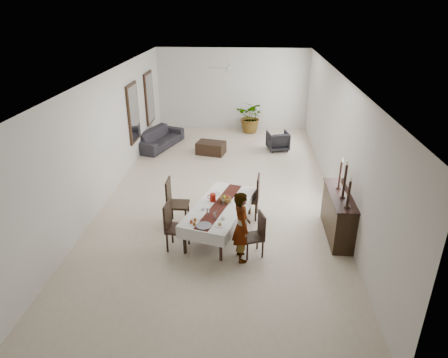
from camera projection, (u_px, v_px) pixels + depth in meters
floor at (221, 192)px, 11.12m from camera, size 6.00×12.00×0.00m
ceiling at (221, 75)px, 9.80m from camera, size 6.00×12.00×0.02m
wall_back at (232, 89)px, 15.91m from camera, size 6.00×0.02×3.20m
wall_front at (184, 288)px, 5.01m from camera, size 6.00×0.02×3.20m
wall_left at (109, 134)px, 10.65m from camera, size 0.02×12.00×3.20m
wall_right at (337, 140)px, 10.27m from camera, size 0.02×12.00×3.20m
dining_table_top at (220, 207)px, 8.95m from camera, size 1.47×2.34×0.05m
table_leg_fl at (185, 240)px, 8.33m from camera, size 0.08×0.08×0.63m
table_leg_fr at (221, 247)px, 8.08m from camera, size 0.08×0.08×0.63m
table_leg_bl at (220, 198)px, 10.10m from camera, size 0.08×0.08×0.63m
table_leg_br at (250, 203)px, 9.85m from camera, size 0.08×0.08×0.63m
tablecloth_top at (220, 206)px, 8.94m from camera, size 1.67×2.54×0.01m
tablecloth_drape_left at (198, 207)px, 9.15m from camera, size 0.65×2.25×0.27m
tablecloth_drape_right at (243, 215)px, 8.83m from camera, size 0.65×2.25×0.27m
tablecloth_drape_near at (200, 237)px, 7.99m from camera, size 1.03×0.30×0.27m
tablecloth_drape_far at (236, 189)px, 9.99m from camera, size 1.03×0.30×0.27m
table_runner at (220, 205)px, 8.93m from camera, size 0.92×2.27×0.00m
red_pitcher at (213, 198)px, 9.08m from camera, size 0.17×0.17×0.18m
pitcher_handle at (210, 197)px, 9.11m from camera, size 0.11×0.05×0.11m
wine_glass_near at (215, 215)px, 8.36m from camera, size 0.06×0.06×0.15m
wine_glass_mid at (208, 212)px, 8.50m from camera, size 0.06×0.06×0.15m
wine_glass_far at (223, 202)px, 8.93m from camera, size 0.06×0.06×0.15m
teacup_right at (223, 218)px, 8.37m from camera, size 0.08×0.08×0.05m
saucer_right at (223, 219)px, 8.38m from camera, size 0.14×0.14×0.01m
teacup_left at (203, 209)px, 8.73m from camera, size 0.08×0.08×0.05m
saucer_left at (203, 210)px, 8.74m from camera, size 0.14×0.14×0.01m
plate_near_right at (220, 225)px, 8.14m from camera, size 0.22×0.22×0.01m
bread_near_right at (220, 224)px, 8.13m from camera, size 0.08×0.08×0.08m
plate_near_left at (197, 217)px, 8.43m from camera, size 0.22×0.22×0.01m
plate_far_left at (216, 194)px, 9.45m from camera, size 0.22×0.22×0.01m
serving_tray at (204, 226)px, 8.11m from camera, size 0.33×0.33×0.02m
jam_jar_a at (194, 224)px, 8.14m from camera, size 0.06×0.06×0.07m
jam_jar_b at (191, 222)px, 8.22m from camera, size 0.06×0.06×0.07m
jam_jar_c at (195, 220)px, 8.28m from camera, size 0.06×0.06×0.07m
fruit_basket at (225, 199)px, 9.09m from camera, size 0.27×0.27×0.09m
fruit_red at (227, 197)px, 9.07m from camera, size 0.08×0.08×0.08m
fruit_green at (224, 196)px, 9.10m from camera, size 0.07×0.07×0.07m
fruit_yellow at (225, 198)px, 9.03m from camera, size 0.08×0.08×0.08m
chair_right_near_seat at (253, 237)px, 8.23m from camera, size 0.51×0.51×0.05m
chair_right_near_leg_fl at (263, 250)px, 8.22m from camera, size 0.05×0.05×0.40m
chair_right_near_leg_fr at (257, 241)px, 8.51m from camera, size 0.05×0.05×0.40m
chair_right_near_leg_bl at (247, 252)px, 8.14m from camera, size 0.05×0.05×0.40m
chair_right_near_leg_br at (243, 243)px, 8.43m from camera, size 0.05×0.05×0.40m
chair_right_near_back at (262, 225)px, 8.16m from camera, size 0.16×0.39×0.51m
chair_right_far_seat at (249, 199)px, 9.65m from camera, size 0.50×0.50×0.05m
chair_right_far_leg_fl at (256, 213)px, 9.56m from camera, size 0.05×0.05×0.46m
chair_right_far_leg_fr at (257, 205)px, 9.91m from camera, size 0.05×0.05×0.46m
chair_right_far_leg_bl at (240, 212)px, 9.62m from camera, size 0.05×0.05×0.46m
chair_right_far_leg_br at (242, 204)px, 9.96m from camera, size 0.05×0.05×0.46m
chair_right_far_back at (258, 188)px, 9.49m from camera, size 0.08×0.47×0.59m
chair_left_near_seat at (178, 229)px, 8.43m from camera, size 0.50×0.50×0.05m
chair_left_near_leg_fl at (172, 234)px, 8.73m from camera, size 0.05×0.05×0.45m
chair_left_near_leg_fr at (167, 243)px, 8.39m from camera, size 0.05×0.05×0.45m
chair_left_near_leg_bl at (189, 235)px, 8.67m from camera, size 0.05×0.05×0.45m
chair_left_near_leg_br at (184, 245)px, 8.34m from camera, size 0.05×0.05×0.45m
chair_left_near_back at (167, 215)px, 8.33m from camera, size 0.09×0.45×0.58m
chair_left_far_seat at (178, 205)px, 9.36m from camera, size 0.48×0.48×0.05m
chair_left_far_leg_fl at (172, 210)px, 9.66m from camera, size 0.05×0.05×0.48m
chair_left_far_leg_fr at (169, 218)px, 9.30m from camera, size 0.05×0.05×0.48m
chair_left_far_leg_bl at (188, 211)px, 9.64m from camera, size 0.05×0.05×0.48m
chair_left_far_leg_br at (186, 219)px, 9.28m from camera, size 0.05×0.05×0.48m
chair_left_far_back at (168, 192)px, 9.24m from camera, size 0.05×0.48×0.61m
woman at (241, 227)px, 7.97m from camera, size 0.49×0.63×1.52m
sideboard_body at (338, 215)px, 8.90m from camera, size 0.44×1.66×1.00m
sideboard_top at (341, 195)px, 8.69m from camera, size 0.49×1.73×0.03m
candlestick_near_base at (347, 207)px, 8.12m from camera, size 0.11×0.11×0.03m
candlestick_near_shaft at (349, 194)px, 8.00m from camera, size 0.06×0.06×0.55m
candlestick_near_candle at (351, 179)px, 7.86m from camera, size 0.04×0.04×0.09m
candlestick_mid_base at (343, 197)px, 8.52m from camera, size 0.11×0.11×0.03m
candlestick_mid_shaft at (345, 181)px, 8.36m from camera, size 0.06×0.06×0.72m
candlestick_mid_candle at (347, 163)px, 8.20m from camera, size 0.04×0.04×0.09m
candlestick_far_base at (339, 188)px, 8.92m from camera, size 0.11×0.11×0.03m
candlestick_far_shaft at (340, 175)px, 8.79m from camera, size 0.06×0.06×0.61m
candlestick_far_candle at (342, 160)px, 8.65m from camera, size 0.04×0.04×0.09m
sofa at (160, 138)px, 14.38m from camera, size 1.51×2.35×0.64m
armchair at (278, 141)px, 14.07m from camera, size 0.84×0.86×0.66m
coffee_table at (211, 148)px, 13.77m from camera, size 1.06×0.82×0.42m
potted_plant at (252, 117)px, 15.81m from camera, size 1.41×1.32×1.27m
mirror_frame_near at (133, 113)px, 12.65m from camera, size 0.06×1.05×1.85m
mirror_glass_near at (134, 113)px, 12.65m from camera, size 0.01×0.90×1.70m
mirror_frame_far at (149, 98)px, 14.56m from camera, size 0.06×1.05×1.85m
mirror_glass_far at (150, 98)px, 14.56m from camera, size 0.01×0.90×1.70m
fan_rod at (228, 62)px, 12.57m from camera, size 0.04×0.04×0.20m
fan_hub at (228, 68)px, 12.65m from camera, size 0.16×0.16×0.08m
fan_blade_n at (229, 66)px, 12.97m from camera, size 0.10×0.55×0.01m
fan_blade_s at (227, 70)px, 12.33m from camera, size 0.10×0.55×0.01m
fan_blade_e at (239, 68)px, 12.63m from camera, size 0.55×0.10×0.01m
fan_blade_w at (217, 68)px, 12.67m from camera, size 0.55×0.10×0.01m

